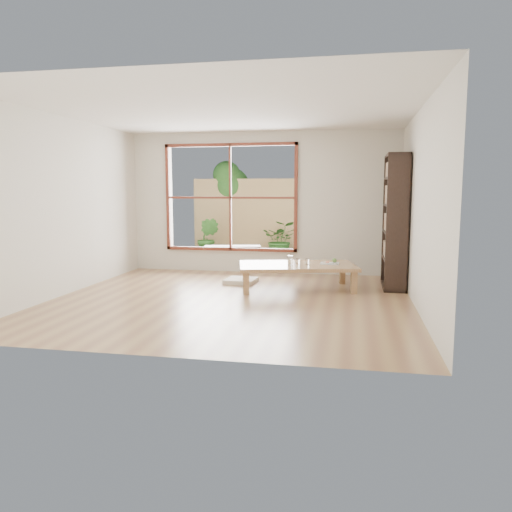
{
  "coord_description": "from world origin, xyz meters",
  "views": [
    {
      "loc": [
        1.66,
        -6.71,
        1.53
      ],
      "look_at": [
        0.24,
        0.61,
        0.55
      ],
      "focal_mm": 35.0,
      "sensor_mm": 36.0,
      "label": 1
    }
  ],
  "objects_px": {
    "low_table": "(297,267)",
    "garden_bench": "(232,249)",
    "bookshelf": "(395,222)",
    "food_tray": "(331,263)"
  },
  "relations": [
    {
      "from": "low_table",
      "to": "garden_bench",
      "type": "relative_size",
      "value": 1.62
    },
    {
      "from": "garden_bench",
      "to": "bookshelf",
      "type": "bearing_deg",
      "value": -45.74
    },
    {
      "from": "low_table",
      "to": "garden_bench",
      "type": "height_order",
      "value": "garden_bench"
    },
    {
      "from": "food_tray",
      "to": "garden_bench",
      "type": "xyz_separation_m",
      "value": [
        -2.12,
        2.21,
        -0.08
      ]
    },
    {
      "from": "low_table",
      "to": "garden_bench",
      "type": "xyz_separation_m",
      "value": [
        -1.6,
        2.33,
        -0.01
      ]
    },
    {
      "from": "bookshelf",
      "to": "garden_bench",
      "type": "height_order",
      "value": "bookshelf"
    },
    {
      "from": "low_table",
      "to": "food_tray",
      "type": "bearing_deg",
      "value": 0.4
    },
    {
      "from": "low_table",
      "to": "food_tray",
      "type": "distance_m",
      "value": 0.53
    },
    {
      "from": "bookshelf",
      "to": "garden_bench",
      "type": "distance_m",
      "value": 3.71
    },
    {
      "from": "bookshelf",
      "to": "low_table",
      "type": "bearing_deg",
      "value": -164.57
    }
  ]
}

